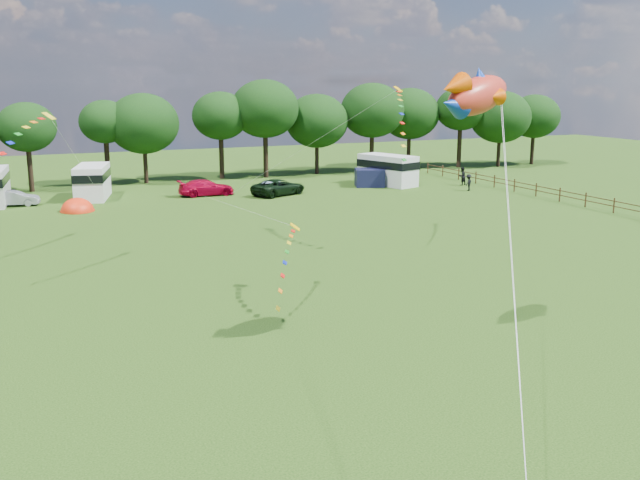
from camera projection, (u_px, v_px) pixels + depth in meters
name	position (u px, v px, depth m)	size (l,w,h in m)	color
ground_plane	(426.00, 422.00, 21.52)	(180.00, 180.00, 0.00)	black
tree_line	(180.00, 119.00, 71.36)	(102.98, 10.98, 10.27)	black
fence	(525.00, 186.00, 64.74)	(0.12, 33.12, 1.20)	#472D19
car_b	(15.00, 198.00, 58.59)	(1.32, 3.55, 1.25)	gray
car_c	(206.00, 188.00, 63.89)	(2.01, 4.79, 1.44)	#AC0325
car_d	(279.00, 187.00, 64.18)	(2.41, 5.33, 1.45)	black
campervan_c	(92.00, 181.00, 62.21)	(3.87, 6.36, 2.90)	white
campervan_d	(388.00, 169.00, 70.21)	(4.37, 6.56, 2.97)	silver
tent_orange	(78.00, 211.00, 56.32)	(2.66, 2.91, 2.08)	red
tent_greyblue	(272.00, 191.00, 66.35)	(2.92, 3.20, 2.17)	#49576A
awning_navy	(370.00, 178.00, 69.39)	(2.74, 2.23, 1.71)	#141536
fish_kite	(473.00, 95.00, 26.05)	(4.00, 2.36, 2.09)	red
streamer_kite_b	(21.00, 140.00, 35.97)	(4.24, 4.77, 3.82)	yellow
streamer_kite_c	(289.00, 252.00, 32.78)	(3.02, 4.92, 2.78)	#FFC100
walker_a	(462.00, 176.00, 70.23)	(0.87, 0.54, 1.79)	black
walker_b	(469.00, 182.00, 66.73)	(1.00, 0.47, 1.55)	black
streamer_kite_d	(401.00, 111.00, 44.01)	(2.65, 5.05, 4.28)	#FFB600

